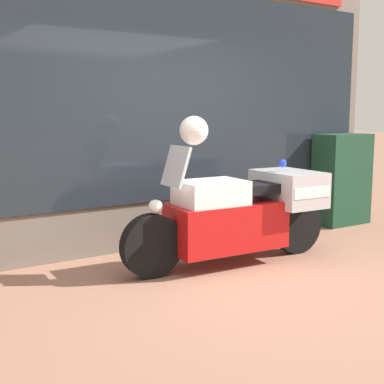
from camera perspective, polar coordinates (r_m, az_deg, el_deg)
name	(u,v)px	position (r m, az deg, el deg)	size (l,w,h in m)	color
ground_plane	(260,288)	(4.95, 7.25, -10.13)	(60.00, 60.00, 0.00)	#8E604C
shop_building	(116,100)	(6.13, -8.07, 9.74)	(6.70, 0.55, 3.41)	#6B6056
window_display	(178,199)	(6.65, -1.53, -0.78)	(5.32, 0.30, 2.12)	slate
paramedic_motorcycle	(243,211)	(5.63, 5.41, -2.05)	(2.42, 0.80, 1.26)	black
utility_cabinet	(342,179)	(7.81, 15.68, 1.33)	(0.78, 0.43, 1.27)	#193D28
white_helmet	(194,131)	(5.21, 0.20, 6.58)	(0.28, 0.28, 0.28)	white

